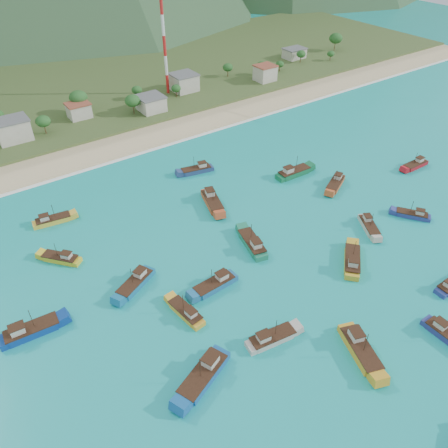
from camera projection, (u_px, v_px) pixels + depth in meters
ground at (265, 275)px, 100.02m from camera, size 600.00×600.00×0.00m
beach at (120, 144)px, 151.25m from camera, size 400.00×18.00×1.20m
land at (62, 92)px, 190.81m from camera, size 400.00×110.00×2.40m
surf_line at (132, 155)px, 145.09m from camera, size 400.00×2.50×0.08m
village at (83, 111)px, 162.01m from camera, size 220.96×25.90×7.44m
vegetation at (73, 111)px, 160.35m from camera, size 275.52×26.07×9.18m
radio_tower at (164, 36)px, 171.22m from camera, size 1.20×1.20×46.07m
boat_0 at (212, 202)px, 121.91m from camera, size 6.81×12.39×7.02m
boat_2 at (352, 261)px, 102.47m from camera, size 10.68×10.02×6.69m
boat_5 at (369, 226)px, 113.43m from camera, size 7.15×9.65×5.62m
boat_6 at (335, 184)px, 129.56m from camera, size 10.73×7.49×6.18m
boat_9 at (293, 173)px, 134.38m from camera, size 11.86×3.93×6.93m
boat_10 at (197, 170)px, 136.01m from camera, size 10.66×5.13×6.06m
boat_12 at (412, 215)px, 117.50m from camera, size 7.34×8.91×5.32m
boat_13 at (61, 259)px, 103.55m from camera, size 8.22×9.02×5.58m
boat_15 at (136, 283)px, 96.87m from camera, size 10.95×7.58×6.30m
boat_16 at (186, 313)px, 90.34m from camera, size 3.93×9.72×5.58m
boat_18 at (215, 285)px, 96.50m from camera, size 10.88×3.73×6.34m
boat_19 at (360, 350)px, 82.76m from camera, size 7.31×12.31×6.99m
boat_20 at (415, 165)px, 138.55m from camera, size 9.75×2.96×5.75m
boat_21 at (204, 375)px, 78.30m from camera, size 12.87×8.13×7.33m
boat_22 at (271, 339)px, 85.02m from camera, size 10.63×4.53×6.08m
boat_23 at (447, 335)px, 85.65m from camera, size 2.98×9.95×5.87m
boat_24 at (31, 331)px, 86.32m from camera, size 11.76×4.24×6.82m
boat_25 at (252, 244)px, 107.53m from camera, size 6.00×11.86×6.73m
boat_26 at (53, 220)px, 115.42m from camera, size 10.15×4.28×5.81m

